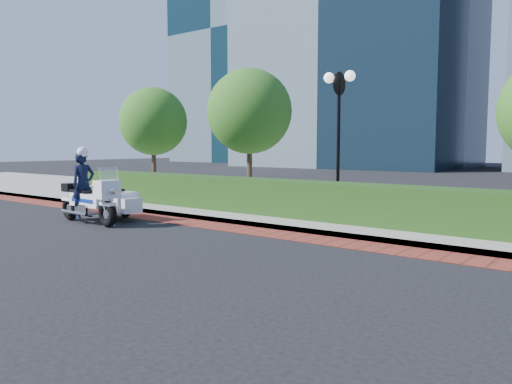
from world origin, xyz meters
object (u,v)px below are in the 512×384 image
Objects in this scene: tree_a at (153,122)px; police_motorcycle at (98,196)px; lamppost at (339,119)px; tree_b at (249,112)px.

tree_a reaches higher than police_motorcycle.
tree_a is at bearing 172.59° from lamppost.
police_motorcycle is at bearing -51.23° from tree_a.
tree_a is 1.75× the size of police_motorcycle.
tree_a is at bearing 131.59° from police_motorcycle.
lamppost is at bearing 50.04° from police_motorcycle.
lamppost is 0.92× the size of tree_a.
police_motorcycle is (5.21, -6.48, -2.50)m from tree_a.
tree_a is 5.50m from tree_b.
tree_b is (-4.50, 1.30, 0.48)m from lamppost.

